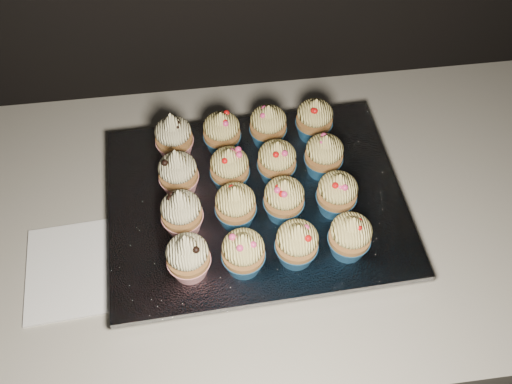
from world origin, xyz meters
The scene contains 21 objects.
cabinet centered at (0.00, 1.70, 0.43)m, with size 2.40×0.60×0.86m, color black.
worktop centered at (0.00, 1.70, 0.88)m, with size 2.44×0.64×0.04m, color beige.
napkin centered at (-0.47, 1.62, 0.90)m, with size 0.17×0.17×0.00m, color white.
baking_tray centered at (-0.19, 1.70, 0.91)m, with size 0.43×0.33×0.02m, color black.
foil_lining centered at (-0.19, 1.70, 0.93)m, with size 0.47×0.36×0.01m, color silver.
cupcake_0 centered at (-0.31, 1.58, 0.97)m, with size 0.06×0.06×0.10m.
cupcake_1 centered at (-0.23, 1.58, 0.97)m, with size 0.06×0.06×0.08m.
cupcake_2 centered at (-0.15, 1.58, 0.97)m, with size 0.06×0.06×0.08m.
cupcake_3 centered at (-0.07, 1.58, 0.97)m, with size 0.06×0.06×0.08m.
cupcake_4 centered at (-0.31, 1.66, 0.97)m, with size 0.06×0.06×0.10m.
cupcake_5 centered at (-0.23, 1.66, 0.97)m, with size 0.06×0.06×0.08m.
cupcake_6 centered at (-0.16, 1.66, 0.97)m, with size 0.06×0.06×0.08m.
cupcake_7 centered at (-0.07, 1.66, 0.97)m, with size 0.06×0.06×0.08m.
cupcake_8 centered at (-0.31, 1.73, 0.97)m, with size 0.06×0.06×0.10m.
cupcake_9 centered at (-0.23, 1.73, 0.97)m, with size 0.06×0.06×0.08m.
cupcake_10 centered at (-0.15, 1.74, 0.97)m, with size 0.06×0.06×0.08m.
cupcake_11 centered at (-0.08, 1.74, 0.97)m, with size 0.06×0.06×0.08m.
cupcake_12 centered at (-0.32, 1.81, 0.97)m, with size 0.06×0.06×0.10m.
cupcake_13 centered at (-0.24, 1.81, 0.97)m, with size 0.06×0.06×0.08m.
cupcake_14 centered at (-0.16, 1.82, 0.97)m, with size 0.06×0.06×0.08m.
cupcake_15 centered at (-0.08, 1.82, 0.97)m, with size 0.06×0.06×0.08m.
Camera 1 is at (-0.26, 1.16, 1.67)m, focal length 40.00 mm.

